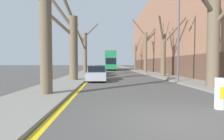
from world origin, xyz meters
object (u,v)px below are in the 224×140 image
Objects in this scene: street_tree_right_2 at (146,49)px; lamp_post at (177,30)px; double_decker_bus at (110,60)px; parked_car_2 at (100,69)px; parked_car_1 at (99,71)px; street_tree_right_3 at (135,55)px; street_tree_right_1 at (164,50)px; parked_car_0 at (97,74)px; street_tree_right_0 at (215,28)px; street_tree_left_1 at (72,42)px; street_tree_left_2 at (85,50)px; traffic_bollard at (220,93)px; street_tree_left_0 at (45,13)px.

lamp_post is (-0.80, -14.81, 0.47)m from street_tree_right_2.
parked_car_2 is (-2.09, -14.70, -1.85)m from double_decker_bus.
parked_car_1 is at bearing -138.43° from street_tree_right_2.
street_tree_right_3 is at bearing 88.23° from lamp_post.
street_tree_right_1 is 1.55× the size of parked_car_0.
street_tree_right_0 is 18.70m from street_tree_right_2.
street_tree_left_1 is 16.65m from street_tree_right_2.
street_tree_right_3 is at bearing 57.64° from street_tree_left_2.
traffic_bollard is (6.87, -18.12, -2.89)m from street_tree_left_2.
parked_car_1 is (2.01, -1.46, -2.83)m from street_tree_left_2.
street_tree_left_2 is 5.50m from parked_car_2.
street_tree_right_2 reaches higher than lamp_post.
street_tree_left_0 is 7.68× the size of traffic_bollard.
street_tree_left_1 is at bearing 124.78° from traffic_bollard.
street_tree_left_0 reaches higher than double_decker_bus.
parked_car_1 is at bearing 123.23° from street_tree_right_0.
street_tree_right_1 reaches higher than parked_car_1.
street_tree_left_2 reaches higher than parked_car_2.
street_tree_left_0 is at bearing -97.17° from double_decker_bus.
street_tree_left_1 reaches higher than double_decker_bus.
street_tree_left_2 is at bearing 144.09° from parked_car_1.
street_tree_left_0 is 1.00× the size of street_tree_left_1.
street_tree_right_2 is at bearing 8.49° from parked_car_2.
parked_car_2 reaches higher than parked_car_1.
lamp_post is (8.97, -9.38, 1.03)m from street_tree_left_2.
street_tree_right_3 is 18.72m from parked_car_1.
street_tree_right_2 is (0.00, 9.11, 0.76)m from street_tree_right_1.
street_tree_right_3 is at bearing 66.68° from street_tree_left_1.
street_tree_right_3 is (-0.01, 28.63, -0.45)m from street_tree_right_0.
parked_car_0 is at bearing -75.34° from street_tree_left_2.
street_tree_right_0 is 6.55m from traffic_bollard.
street_tree_right_0 is at bearing -53.70° from street_tree_left_2.
parked_car_2 is at bearing 113.81° from street_tree_right_0.
street_tree_left_2 is 0.80× the size of street_tree_right_0.
parked_car_1 is (-7.74, 11.81, -3.27)m from street_tree_right_0.
street_tree_right_0 is 14.49m from parked_car_1.
street_tree_right_3 is at bearing 55.14° from parked_car_2.
lamp_post is at bearing -62.97° from parked_car_2.
street_tree_left_1 is 1.92× the size of parked_car_0.
street_tree_right_3 is (10.01, 23.21, -0.19)m from street_tree_left_1.
street_tree_left_2 is 16.47m from street_tree_right_0.
street_tree_right_1 is 14.97m from traffic_bollard.
street_tree_right_0 is 4.01m from lamp_post.
street_tree_left_2 is at bearing 159.38° from street_tree_right_1.
street_tree_right_3 is 24.78m from lamp_post.
street_tree_right_2 is (9.77, 5.43, 0.56)m from street_tree_left_2.
double_decker_bus is (4.10, 18.97, -0.97)m from street_tree_left_2.
street_tree_right_1 is at bearing -20.62° from street_tree_left_2.
street_tree_right_1 is (9.77, -3.68, -0.20)m from street_tree_left_2.
lamp_post is at bearing -93.09° from street_tree_right_2.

